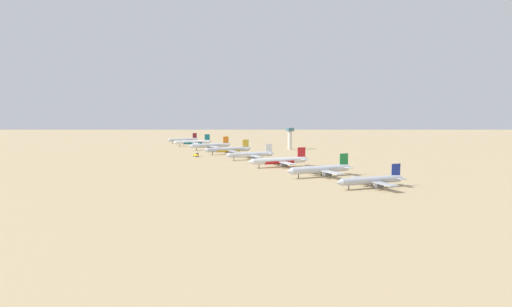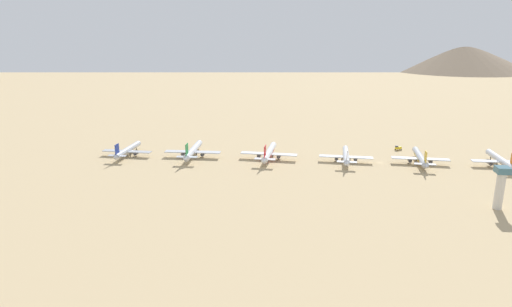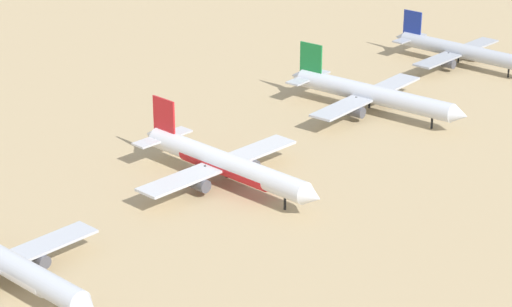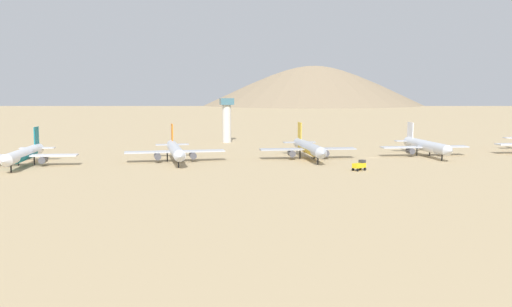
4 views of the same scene
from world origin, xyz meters
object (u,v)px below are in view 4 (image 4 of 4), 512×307
object	(u,v)px
parked_jet_3	(309,148)
control_tower	(227,118)
parked_jet_1	(24,154)
parked_jet_2	(175,150)
service_truck	(360,165)
parked_jet_4	(426,146)

from	to	relation	value
parked_jet_3	control_tower	bearing A→B (deg)	-165.72
parked_jet_1	control_tower	size ratio (longest dim) A/B	2.01
parked_jet_2	parked_jet_3	xyz separation A→B (m)	(1.82, 56.49, -0.02)
parked_jet_2	service_truck	world-z (taller)	parked_jet_2
parked_jet_1	parked_jet_2	size ratio (longest dim) A/B	0.98
parked_jet_4	parked_jet_2	bearing A→B (deg)	-91.09
control_tower	parked_jet_2	bearing A→B (deg)	-22.68
parked_jet_3	service_truck	xyz separation A→B (m)	(37.53, 8.25, -2.84)
control_tower	service_truck	bearing A→B (deg)	13.71
parked_jet_2	parked_jet_4	size ratio (longest dim) A/B	1.03
parked_jet_2	service_truck	distance (m)	75.82
parked_jet_4	service_truck	world-z (taller)	parked_jet_4
parked_jet_4	control_tower	distance (m)	114.68
parked_jet_2	parked_jet_4	world-z (taller)	parked_jet_2
parked_jet_1	parked_jet_4	world-z (taller)	parked_jet_1
parked_jet_3	service_truck	world-z (taller)	parked_jet_3
parked_jet_2	control_tower	bearing A→B (deg)	157.32
parked_jet_3	parked_jet_4	distance (m)	54.29
service_truck	parked_jet_1	bearing A→B (deg)	-107.02
service_truck	parked_jet_4	bearing A→B (deg)	128.97
parked_jet_1	service_truck	bearing A→B (deg)	72.98
parked_jet_4	parked_jet_3	bearing A→B (deg)	-90.32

